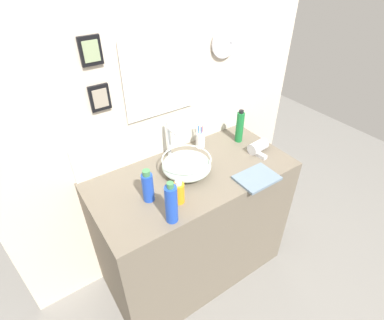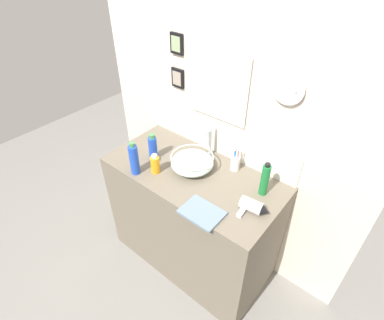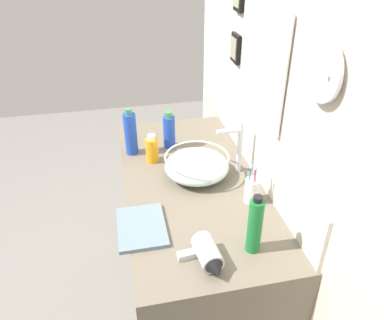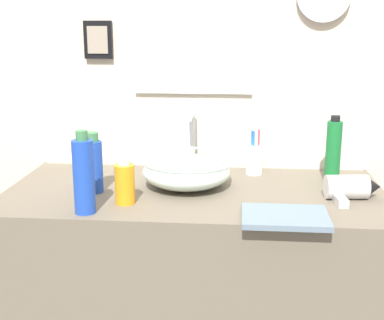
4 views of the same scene
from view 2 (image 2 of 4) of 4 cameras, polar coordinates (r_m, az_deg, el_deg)
ground_plane at (r=2.71m, az=0.15°, el=-17.55°), size 6.00×6.00×0.00m
vanity_counter at (r=2.35m, az=0.17°, el=-11.07°), size 1.23×0.61×0.93m
back_panel at (r=2.11m, az=5.99°, el=6.87°), size 2.13×0.10×2.30m
glass_bowl_sink at (r=2.01m, az=0.02°, el=-0.42°), size 0.29×0.29×0.10m
faucet at (r=2.08m, az=3.24°, el=3.97°), size 0.02×0.12×0.25m
hair_drier at (r=1.77m, az=11.61°, el=-8.74°), size 0.18×0.14×0.08m
toothbrush_cup at (r=2.03m, az=8.24°, el=-0.51°), size 0.06×0.06×0.18m
shampoo_bottle at (r=1.85m, az=13.70°, el=-3.66°), size 0.05×0.05×0.23m
soap_dispenser at (r=1.98m, az=-10.97°, el=0.11°), size 0.06×0.06×0.24m
spray_bottle at (r=2.00m, az=-7.04°, el=-0.80°), size 0.06×0.06×0.14m
lotion_bottle at (r=2.11m, az=-7.48°, el=2.43°), size 0.06×0.06×0.20m
hand_towel at (r=1.75m, az=1.90°, el=-9.97°), size 0.24×0.18×0.02m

